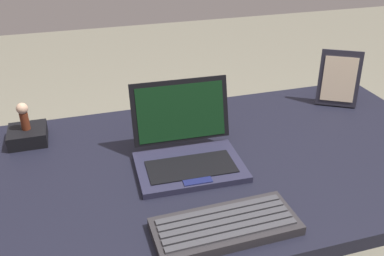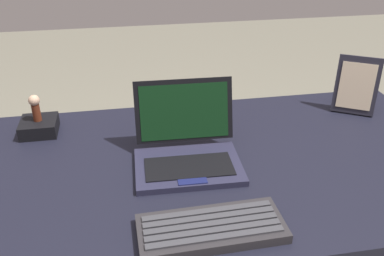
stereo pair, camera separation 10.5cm
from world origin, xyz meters
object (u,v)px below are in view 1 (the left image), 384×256
(external_keyboard, at_px, (227,226))
(figurine, at_px, (23,114))
(figurine_stand, at_px, (28,135))
(laptop_front, at_px, (187,150))
(photo_frame, at_px, (339,79))

(external_keyboard, xyz_separation_m, figurine, (-0.41, 0.50, 0.07))
(figurine_stand, bearing_deg, laptop_front, -30.16)
(photo_frame, height_order, figurine_stand, photo_frame)
(laptop_front, distance_m, photo_frame, 0.61)
(external_keyboard, relative_size, figurine_stand, 2.95)
(laptop_front, distance_m, figurine_stand, 0.46)
(photo_frame, bearing_deg, figurine_stand, 178.04)
(figurine_stand, xyz_separation_m, figurine, (0.00, 0.00, 0.07))
(external_keyboard, relative_size, photo_frame, 1.68)
(laptop_front, height_order, external_keyboard, laptop_front)
(external_keyboard, height_order, photo_frame, photo_frame)
(laptop_front, height_order, figurine, laptop_front)
(laptop_front, xyz_separation_m, figurine_stand, (-0.40, 0.23, -0.02))
(external_keyboard, xyz_separation_m, photo_frame, (0.57, 0.47, 0.08))
(figurine_stand, relative_size, figurine, 1.30)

